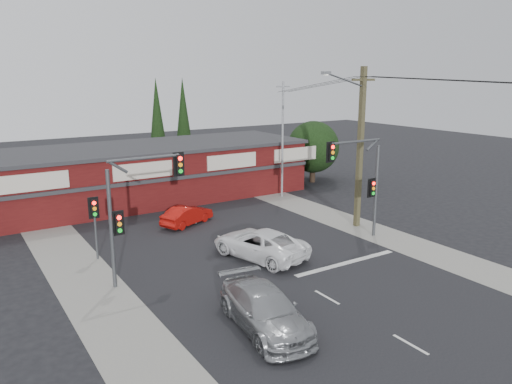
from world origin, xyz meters
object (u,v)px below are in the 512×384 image
red_sedan (187,215)px  utility_pole (359,143)px  white_suv (260,243)px  silver_suv (265,310)px

red_sedan → utility_pole: bearing=-148.9°
white_suv → red_sedan: size_ratio=1.45×
white_suv → silver_suv: size_ratio=1.02×
white_suv → utility_pole: bearing=174.6°
red_sedan → utility_pole: size_ratio=0.38×
red_sedan → utility_pole: (8.92, -6.18, 4.77)m
white_suv → red_sedan: (-0.76, 7.51, -0.14)m
red_sedan → white_suv: bearing=161.6°
silver_suv → utility_pole: utility_pole is taller
silver_suv → white_suv: bearing=66.3°
silver_suv → utility_pole: (12.16, 7.87, 4.62)m
silver_suv → red_sedan: bearing=84.8°
red_sedan → utility_pole: utility_pole is taller
red_sedan → utility_pole: 11.85m
white_suv → silver_suv: 7.66m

